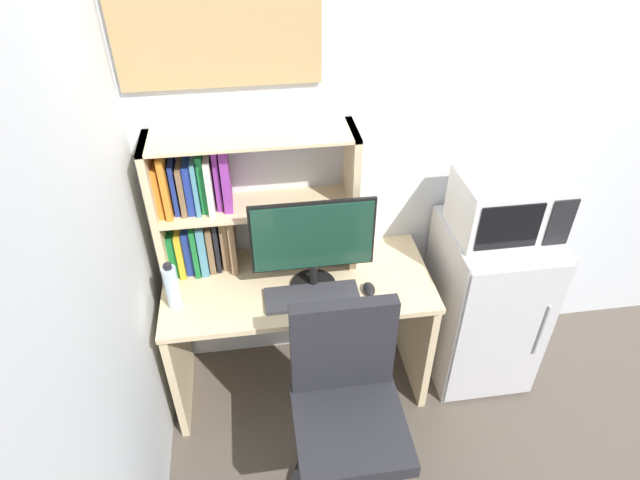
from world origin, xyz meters
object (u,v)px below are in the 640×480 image
object	(u,v)px
microwave	(508,205)
wall_corkboard	(217,31)
water_bottle	(172,287)
mini_fridge	(484,303)
monitor	(313,242)
hutch_bookshelf	(222,205)
desk_chair	(347,423)
keyboard	(312,297)
computer_mouse	(369,289)

from	to	relation	value
microwave	wall_corkboard	bearing A→B (deg)	167.85
water_bottle	mini_fridge	bearing A→B (deg)	3.20
monitor	microwave	size ratio (longest dim) A/B	1.17
hutch_bookshelf	microwave	world-z (taller)	hutch_bookshelf
hutch_bookshelf	wall_corkboard	xyz separation A→B (m)	(0.06, 0.10, 0.72)
water_bottle	desk_chair	distance (m)	0.94
keyboard	microwave	bearing A→B (deg)	8.30
keyboard	wall_corkboard	world-z (taller)	wall_corkboard
hutch_bookshelf	mini_fridge	bearing A→B (deg)	-7.53
water_bottle	desk_chair	size ratio (longest dim) A/B	0.24
hutch_bookshelf	mini_fridge	distance (m)	1.42
monitor	microwave	xyz separation A→B (m)	(0.89, 0.05, 0.07)
water_bottle	desk_chair	world-z (taller)	desk_chair
microwave	wall_corkboard	size ratio (longest dim) A/B	0.58
hutch_bookshelf	keyboard	size ratio (longest dim) A/B	2.12
water_bottle	computer_mouse	bearing A→B (deg)	-2.59
microwave	water_bottle	bearing A→B (deg)	-176.69
desk_chair	wall_corkboard	bearing A→B (deg)	114.32
hutch_bookshelf	microwave	bearing A→B (deg)	-7.40
water_bottle	mini_fridge	distance (m)	1.56
hutch_bookshelf	keyboard	xyz separation A→B (m)	(0.36, -0.30, -0.33)
wall_corkboard	computer_mouse	bearing A→B (deg)	-34.58
keyboard	microwave	distance (m)	0.97
water_bottle	hutch_bookshelf	bearing A→B (deg)	46.54
computer_mouse	desk_chair	xyz separation A→B (m)	(-0.18, -0.46, -0.31)
keyboard	microwave	xyz separation A→B (m)	(0.91, 0.13, 0.32)
monitor	wall_corkboard	xyz separation A→B (m)	(-0.32, 0.31, 0.81)
computer_mouse	microwave	size ratio (longest dim) A/B	0.19
keyboard	computer_mouse	distance (m)	0.26
mini_fridge	microwave	distance (m)	0.60
hutch_bookshelf	desk_chair	world-z (taller)	hutch_bookshelf
computer_mouse	wall_corkboard	xyz separation A→B (m)	(-0.56, 0.39, 1.04)
mini_fridge	desk_chair	bearing A→B (deg)	-144.81
mini_fridge	microwave	bearing A→B (deg)	89.74
computer_mouse	wall_corkboard	distance (m)	1.25
desk_chair	mini_fridge	bearing A→B (deg)	35.19
microwave	keyboard	bearing A→B (deg)	-171.70
computer_mouse	mini_fridge	bearing A→B (deg)	10.76
desk_chair	keyboard	bearing A→B (deg)	100.25
keyboard	water_bottle	bearing A→B (deg)	175.68
monitor	computer_mouse	bearing A→B (deg)	-17.75
monitor	keyboard	xyz separation A→B (m)	(-0.02, -0.08, -0.25)
computer_mouse	desk_chair	distance (m)	0.58
water_bottle	microwave	world-z (taller)	microwave
microwave	computer_mouse	bearing A→B (deg)	-168.98
water_bottle	desk_chair	bearing A→B (deg)	-36.19
keyboard	mini_fridge	xyz separation A→B (m)	(0.91, 0.13, -0.28)
hutch_bookshelf	computer_mouse	world-z (taller)	hutch_bookshelf
hutch_bookshelf	microwave	size ratio (longest dim) A/B	1.93
monitor	water_bottle	world-z (taller)	monitor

